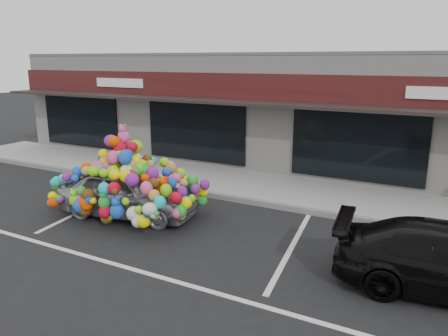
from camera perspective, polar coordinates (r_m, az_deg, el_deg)
The scene contains 8 objects.
ground at distance 10.99m, azimuth -5.54°, elevation -7.81°, with size 90.00×90.00×0.00m, color black.
shop_building at distance 17.92m, azimuth 9.66°, elevation 7.71°, with size 24.00×7.20×4.31m.
sidewalk at distance 14.27m, azimuth 3.45°, elevation -2.28°, with size 26.00×3.00×0.15m, color #9A9A95.
kerb at distance 12.98m, azimuth 0.63°, elevation -3.92°, with size 26.00×0.18×0.16m, color slate.
parking_stripe_left at distance 13.09m, azimuth -16.79°, elevation -4.72°, with size 0.12×4.40×0.01m, color silver.
parking_stripe_mid at distance 9.98m, azimuth 8.81°, elevation -10.22°, with size 0.12×4.40×0.01m, color silver.
lane_line at distance 8.26m, azimuth -2.83°, elevation -15.52°, with size 14.00×0.12×0.01m, color silver.
toy_car at distance 11.80m, azimuth -12.52°, elevation -2.46°, with size 2.75×4.28×2.34m.
Camera 1 is at (5.77, -8.42, 4.08)m, focal length 35.00 mm.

